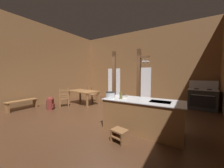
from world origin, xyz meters
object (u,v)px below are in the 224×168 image
at_px(step_stool, 120,135).
at_px(bench_along_left_wall, 22,103).
at_px(ladderback_chair_near_window, 64,98).
at_px(bottle_tall_on_counter, 121,95).
at_px(mixing_bowl_on_counter, 124,96).
at_px(kitchen_island, 142,115).
at_px(backpack, 50,103).
at_px(stockpot_on_counter, 110,95).
at_px(dining_table, 83,92).
at_px(ladderback_chair_by_post, 92,94).
at_px(stove_range, 202,99).

relative_size(step_stool, bench_along_left_wall, 0.32).
bearing_deg(ladderback_chair_near_window, bench_along_left_wall, -130.21).
distance_m(ladderback_chair_near_window, bottle_tall_on_counter, 3.73).
bearing_deg(bench_along_left_wall, mixing_bowl_on_counter, 11.22).
relative_size(kitchen_island, bottle_tall_on_counter, 8.15).
distance_m(backpack, stockpot_on_counter, 3.43).
bearing_deg(backpack, step_stool, -10.51).
xyz_separation_m(dining_table, stockpot_on_counter, (2.84, -1.66, 0.33)).
bearing_deg(ladderback_chair_by_post, step_stool, -40.55).
xyz_separation_m(dining_table, ladderback_chair_near_window, (-0.42, -0.91, -0.20)).
xyz_separation_m(ladderback_chair_near_window, backpack, (-0.11, -0.65, -0.14)).
bearing_deg(ladderback_chair_near_window, bottle_tall_on_counter, -11.42).
distance_m(stove_range, bottle_tall_on_counter, 4.50).
xyz_separation_m(stove_range, mixing_bowl_on_counter, (-2.24, -3.59, 0.44)).
xyz_separation_m(step_stool, stockpot_on_counter, (-0.69, 0.66, 0.81)).
bearing_deg(stockpot_on_counter, dining_table, 149.70).
xyz_separation_m(stove_range, stockpot_on_counter, (-2.56, -3.91, 0.50)).
bearing_deg(ladderback_chair_by_post, stockpot_on_counter, -39.84).
distance_m(ladderback_chair_near_window, bench_along_left_wall, 1.80).
height_order(dining_table, mixing_bowl_on_counter, mixing_bowl_on_counter).
relative_size(step_stool, stockpot_on_counter, 1.11).
xyz_separation_m(stove_range, step_stool, (-1.87, -4.56, -0.30)).
bearing_deg(bottle_tall_on_counter, dining_table, 152.85).
xyz_separation_m(step_stool, dining_table, (-3.53, 2.32, 0.47)).
bearing_deg(bottle_tall_on_counter, step_stool, -63.72).
bearing_deg(stove_range, backpack, -147.27).
bearing_deg(backpack, stockpot_on_counter, -1.65).
bearing_deg(bench_along_left_wall, stockpot_on_counter, 8.03).
relative_size(dining_table, backpack, 3.01).
bearing_deg(dining_table, ladderback_chair_by_post, 98.19).
xyz_separation_m(kitchen_island, dining_table, (-3.79, 1.44, 0.21)).
bearing_deg(backpack, stove_range, 32.73).
bearing_deg(stockpot_on_counter, ladderback_chair_near_window, 167.05).
relative_size(stove_range, bottle_tall_on_counter, 4.92).
distance_m(step_stool, backpack, 4.13).
height_order(ladderback_chair_near_window, stockpot_on_counter, stockpot_on_counter).
xyz_separation_m(backpack, bottle_tall_on_counter, (3.72, -0.08, 0.68)).
xyz_separation_m(kitchen_island, mixing_bowl_on_counter, (-0.62, 0.10, 0.48)).
bearing_deg(ladderback_chair_near_window, stove_range, 28.48).
height_order(step_stool, mixing_bowl_on_counter, mixing_bowl_on_counter).
relative_size(stove_range, stockpot_on_counter, 3.64).
bearing_deg(ladderback_chair_by_post, bench_along_left_wall, -115.28).
distance_m(dining_table, bottle_tall_on_counter, 3.61).
relative_size(stove_range, mixing_bowl_on_counter, 7.12).
bearing_deg(backpack, ladderback_chair_near_window, 80.67).
bearing_deg(backpack, dining_table, 71.51).
relative_size(bench_along_left_wall, backpack, 2.14).
xyz_separation_m(bench_along_left_wall, backpack, (1.05, 0.72, 0.01)).
bearing_deg(stockpot_on_counter, backpack, 178.35).
height_order(stove_range, bench_along_left_wall, stove_range).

